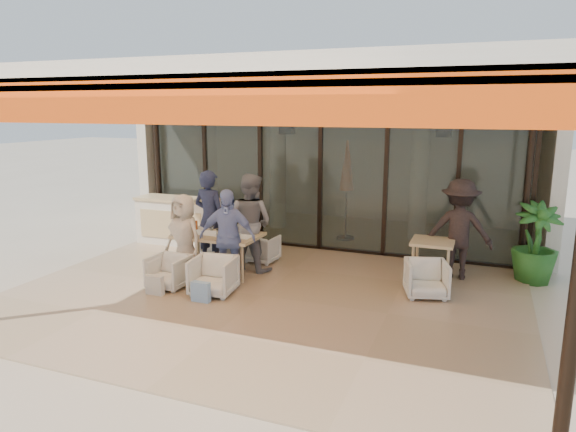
# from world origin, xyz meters

# --- Properties ---
(ground) EXTENTS (70.00, 70.00, 0.00)m
(ground) POSITION_xyz_m (0.00, 0.00, 0.00)
(ground) COLOR #C6B293
(ground) RESTS_ON ground
(terrace_floor) EXTENTS (8.00, 6.00, 0.01)m
(terrace_floor) POSITION_xyz_m (0.00, 0.00, 0.01)
(terrace_floor) COLOR tan
(terrace_floor) RESTS_ON ground
(terrace_structure) EXTENTS (8.00, 6.00, 3.40)m
(terrace_structure) POSITION_xyz_m (0.00, -0.26, 3.25)
(terrace_structure) COLOR silver
(terrace_structure) RESTS_ON ground
(glass_storefront) EXTENTS (8.08, 0.10, 3.20)m
(glass_storefront) POSITION_xyz_m (0.00, 3.00, 1.60)
(glass_storefront) COLOR #9EADA3
(glass_storefront) RESTS_ON ground
(interior_block) EXTENTS (9.05, 3.62, 3.52)m
(interior_block) POSITION_xyz_m (0.01, 5.31, 2.23)
(interior_block) COLOR silver
(interior_block) RESTS_ON ground
(host_counter) EXTENTS (1.85, 0.65, 1.04)m
(host_counter) POSITION_xyz_m (-3.02, 2.30, 0.53)
(host_counter) COLOR silver
(host_counter) RESTS_ON ground
(dining_table) EXTENTS (1.50, 0.90, 0.93)m
(dining_table) POSITION_xyz_m (-1.19, 0.79, 0.69)
(dining_table) COLOR tan
(dining_table) RESTS_ON ground
(chair_far_left) EXTENTS (0.80, 0.77, 0.71)m
(chair_far_left) POSITION_xyz_m (-1.61, 1.74, 0.35)
(chair_far_left) COLOR silver
(chair_far_left) RESTS_ON ground
(chair_far_right) EXTENTS (0.61, 0.57, 0.59)m
(chair_far_right) POSITION_xyz_m (-0.77, 1.74, 0.30)
(chair_far_right) COLOR silver
(chair_far_right) RESTS_ON ground
(chair_near_left) EXTENTS (0.61, 0.57, 0.61)m
(chair_near_left) POSITION_xyz_m (-1.61, -0.16, 0.31)
(chair_near_left) COLOR silver
(chair_near_left) RESTS_ON ground
(chair_near_right) EXTENTS (0.73, 0.69, 0.68)m
(chair_near_right) POSITION_xyz_m (-0.77, -0.16, 0.34)
(chair_near_right) COLOR silver
(chair_near_right) RESTS_ON ground
(diner_navy) EXTENTS (0.72, 0.52, 1.82)m
(diner_navy) POSITION_xyz_m (-1.61, 1.24, 0.91)
(diner_navy) COLOR #1B1F3C
(diner_navy) RESTS_ON ground
(diner_grey) EXTENTS (0.98, 0.82, 1.79)m
(diner_grey) POSITION_xyz_m (-0.77, 1.24, 0.90)
(diner_grey) COLOR slate
(diner_grey) RESTS_ON ground
(diner_cream) EXTENTS (0.82, 0.62, 1.51)m
(diner_cream) POSITION_xyz_m (-1.61, 0.34, 0.75)
(diner_cream) COLOR beige
(diner_cream) RESTS_ON ground
(diner_periwinkle) EXTENTS (1.02, 0.57, 1.65)m
(diner_periwinkle) POSITION_xyz_m (-0.77, 0.34, 0.82)
(diner_periwinkle) COLOR #7E90D2
(diner_periwinkle) RESTS_ON ground
(tote_bag_cream) EXTENTS (0.30, 0.10, 0.34)m
(tote_bag_cream) POSITION_xyz_m (-1.61, -0.56, 0.17)
(tote_bag_cream) COLOR silver
(tote_bag_cream) RESTS_ON ground
(tote_bag_blue) EXTENTS (0.30, 0.10, 0.34)m
(tote_bag_blue) POSITION_xyz_m (-0.77, -0.56, 0.17)
(tote_bag_blue) COLOR #99BFD8
(tote_bag_blue) RESTS_ON ground
(side_table) EXTENTS (0.70, 0.70, 0.74)m
(side_table) POSITION_xyz_m (2.42, 1.71, 0.64)
(side_table) COLOR tan
(side_table) RESTS_ON ground
(side_chair) EXTENTS (0.77, 0.75, 0.65)m
(side_chair) POSITION_xyz_m (2.42, 0.96, 0.33)
(side_chair) COLOR silver
(side_chair) RESTS_ON ground
(standing_woman) EXTENTS (1.17, 0.70, 1.77)m
(standing_woman) POSITION_xyz_m (2.82, 2.08, 0.88)
(standing_woman) COLOR black
(standing_woman) RESTS_ON ground
(potted_palm) EXTENTS (0.99, 0.99, 1.39)m
(potted_palm) POSITION_xyz_m (4.06, 2.38, 0.69)
(potted_palm) COLOR #1E5919
(potted_palm) RESTS_ON ground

